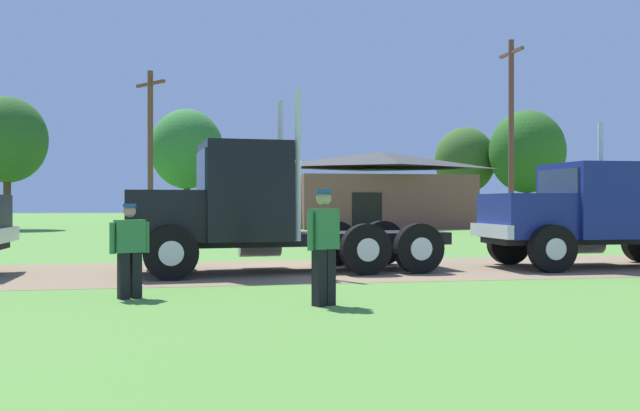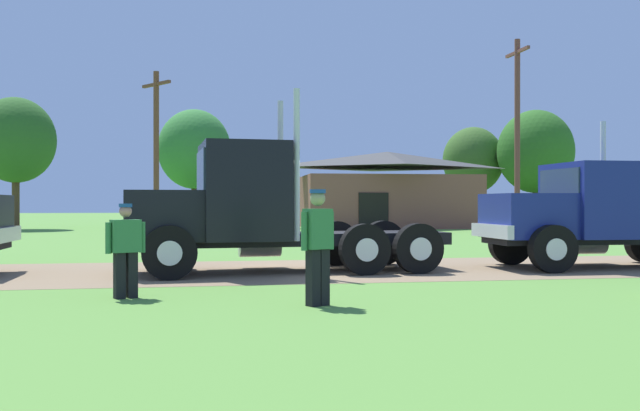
{
  "view_description": "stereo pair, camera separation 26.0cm",
  "coord_description": "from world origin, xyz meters",
  "px_view_note": "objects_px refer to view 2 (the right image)",
  "views": [
    {
      "loc": [
        -2.42,
        -16.27,
        1.58
      ],
      "look_at": [
        0.68,
        0.27,
        1.52
      ],
      "focal_mm": 39.4,
      "sensor_mm": 36.0,
      "label": 1
    },
    {
      "loc": [
        -2.17,
        -16.31,
        1.58
      ],
      "look_at": [
        0.68,
        0.27,
        1.52
      ],
      "focal_mm": 39.4,
      "sensor_mm": 36.0,
      "label": 2
    }
  ],
  "objects_px": {
    "visitor_standing_near": "(318,242)",
    "visitor_walking_mid": "(126,247)",
    "utility_pole_far": "(517,132)",
    "shed_building": "(388,191)",
    "truck_foreground_white": "(244,212)",
    "utility_pole_near": "(156,149)",
    "truck_near_left": "(590,218)"
  },
  "relations": [
    {
      "from": "visitor_standing_near",
      "to": "visitor_walking_mid",
      "type": "height_order",
      "value": "visitor_standing_near"
    },
    {
      "from": "visitor_walking_mid",
      "to": "utility_pole_far",
      "type": "distance_m",
      "value": 24.97
    },
    {
      "from": "shed_building",
      "to": "visitor_standing_near",
      "type": "bearing_deg",
      "value": -107.01
    },
    {
      "from": "truck_foreground_white",
      "to": "visitor_standing_near",
      "type": "xyz_separation_m",
      "value": [
        0.8,
        -5.37,
        -0.41
      ]
    },
    {
      "from": "visitor_standing_near",
      "to": "utility_pole_far",
      "type": "relative_size",
      "value": 0.19
    },
    {
      "from": "visitor_walking_mid",
      "to": "shed_building",
      "type": "xyz_separation_m",
      "value": [
        13.17,
        31.85,
        1.51
      ]
    },
    {
      "from": "shed_building",
      "to": "utility_pole_near",
      "type": "distance_m",
      "value": 17.35
    },
    {
      "from": "truck_near_left",
      "to": "shed_building",
      "type": "xyz_separation_m",
      "value": [
        2.53,
        28.05,
        1.14
      ]
    },
    {
      "from": "truck_foreground_white",
      "to": "truck_near_left",
      "type": "relative_size",
      "value": 1.06
    },
    {
      "from": "visitor_standing_near",
      "to": "shed_building",
      "type": "relative_size",
      "value": 0.15
    },
    {
      "from": "utility_pole_far",
      "to": "utility_pole_near",
      "type": "bearing_deg",
      "value": 170.22
    },
    {
      "from": "truck_foreground_white",
      "to": "shed_building",
      "type": "distance_m",
      "value": 29.96
    },
    {
      "from": "visitor_walking_mid",
      "to": "utility_pole_near",
      "type": "distance_m",
      "value": 21.97
    },
    {
      "from": "visitor_walking_mid",
      "to": "shed_building",
      "type": "bearing_deg",
      "value": 67.53
    },
    {
      "from": "visitor_standing_near",
      "to": "visitor_walking_mid",
      "type": "distance_m",
      "value": 3.31
    },
    {
      "from": "truck_foreground_white",
      "to": "shed_building",
      "type": "bearing_deg",
      "value": 68.51
    },
    {
      "from": "visitor_walking_mid",
      "to": "visitor_standing_near",
      "type": "bearing_deg",
      "value": -24.66
    },
    {
      "from": "truck_near_left",
      "to": "shed_building",
      "type": "relative_size",
      "value": 0.62
    },
    {
      "from": "truck_foreground_white",
      "to": "utility_pole_far",
      "type": "relative_size",
      "value": 0.82
    },
    {
      "from": "visitor_standing_near",
      "to": "visitor_walking_mid",
      "type": "bearing_deg",
      "value": 155.34
    },
    {
      "from": "visitor_standing_near",
      "to": "utility_pole_far",
      "type": "bearing_deg",
      "value": 57.46
    },
    {
      "from": "truck_near_left",
      "to": "utility_pole_near",
      "type": "distance_m",
      "value": 21.45
    },
    {
      "from": "utility_pole_near",
      "to": "utility_pole_far",
      "type": "relative_size",
      "value": 0.84
    },
    {
      "from": "visitor_walking_mid",
      "to": "utility_pole_far",
      "type": "height_order",
      "value": "utility_pole_far"
    },
    {
      "from": "utility_pole_near",
      "to": "truck_foreground_white",
      "type": "bearing_deg",
      "value": -80.39
    },
    {
      "from": "utility_pole_far",
      "to": "truck_near_left",
      "type": "bearing_deg",
      "value": -109.3
    },
    {
      "from": "truck_foreground_white",
      "to": "visitor_standing_near",
      "type": "distance_m",
      "value": 5.44
    },
    {
      "from": "shed_building",
      "to": "visitor_walking_mid",
      "type": "bearing_deg",
      "value": -112.47
    },
    {
      "from": "shed_building",
      "to": "utility_pole_near",
      "type": "bearing_deg",
      "value": -144.02
    },
    {
      "from": "visitor_standing_near",
      "to": "truck_near_left",
      "type": "bearing_deg",
      "value": 34.16
    },
    {
      "from": "truck_foreground_white",
      "to": "visitor_walking_mid",
      "type": "bearing_deg",
      "value": -118.9
    },
    {
      "from": "shed_building",
      "to": "utility_pole_near",
      "type": "xyz_separation_m",
      "value": [
        -13.97,
        -10.14,
        1.77
      ]
    }
  ]
}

